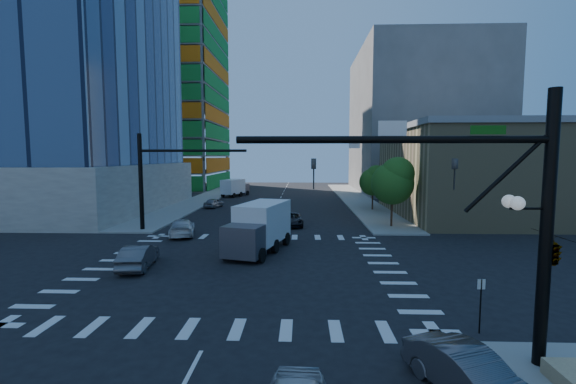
{
  "coord_description": "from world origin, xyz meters",
  "views": [
    {
      "loc": [
        3.62,
        -23.99,
        7.01
      ],
      "look_at": [
        2.46,
        8.0,
        4.05
      ],
      "focal_mm": 24.0,
      "sensor_mm": 36.0,
      "label": 1
    }
  ],
  "objects": [
    {
      "name": "tree_south",
      "position": [
        12.63,
        13.9,
        4.69
      ],
      "size": [
        4.16,
        4.16,
        6.82
      ],
      "color": "#382316",
      "rests_on": "sidewalk_ne"
    },
    {
      "name": "car_nb_right",
      "position": [
        8.5,
        -13.18,
        0.71
      ],
      "size": [
        3.11,
        4.55,
        1.42
      ],
      "primitive_type": "imported",
      "rotation": [
        0.0,
        0.0,
        0.42
      ],
      "color": "#4D4D52",
      "rests_on": "ground"
    },
    {
      "name": "car_sb_near",
      "position": [
        -7.03,
        9.39,
        0.74
      ],
      "size": [
        3.24,
        5.43,
        1.47
      ],
      "primitive_type": "imported",
      "rotation": [
        0.0,
        0.0,
        3.39
      ],
      "color": "silver",
      "rests_on": "ground"
    },
    {
      "name": "box_truck_near",
      "position": [
        0.4,
        3.6,
        1.57
      ],
      "size": [
        4.57,
        7.27,
        3.54
      ],
      "rotation": [
        0.0,
        0.0,
        -0.27
      ],
      "color": "black",
      "rests_on": "ground"
    },
    {
      "name": "tree_north",
      "position": [
        12.93,
        25.9,
        3.99
      ],
      "size": [
        3.54,
        3.52,
        5.78
      ],
      "color": "#382316",
      "rests_on": "sidewalk_ne"
    },
    {
      "name": "car_nb_far",
      "position": [
        2.55,
        14.6,
        0.66
      ],
      "size": [
        2.59,
        4.95,
        1.33
      ],
      "primitive_type": "imported",
      "rotation": [
        0.0,
        0.0,
        0.08
      ],
      "color": "black",
      "rests_on": "ground"
    },
    {
      "name": "box_truck_far",
      "position": [
        -8.06,
        43.33,
        1.34
      ],
      "size": [
        4.41,
        6.26,
        3.02
      ],
      "rotation": [
        0.0,
        0.0,
        2.76
      ],
      "color": "black",
      "rests_on": "ground"
    },
    {
      "name": "car_sb_mid",
      "position": [
        -8.5,
        28.2,
        0.65
      ],
      "size": [
        2.41,
        4.05,
        1.29
      ],
      "primitive_type": "imported",
      "rotation": [
        0.0,
        0.0,
        2.89
      ],
      "color": "#93949A",
      "rests_on": "ground"
    },
    {
      "name": "sidewalk_nw",
      "position": [
        -12.5,
        40.0,
        0.07
      ],
      "size": [
        5.0,
        60.0,
        0.15
      ],
      "primitive_type": "cube",
      "color": "gray",
      "rests_on": "ground"
    },
    {
      "name": "car_sb_cross",
      "position": [
        -6.66,
        -0.6,
        0.74
      ],
      "size": [
        2.16,
        4.67,
        1.48
      ],
      "primitive_type": "imported",
      "rotation": [
        0.0,
        0.0,
        3.28
      ],
      "color": "#4F5055",
      "rests_on": "ground"
    },
    {
      "name": "no_parking_sign",
      "position": [
        10.7,
        -9.0,
        1.38
      ],
      "size": [
        0.3,
        0.06,
        2.2
      ],
      "color": "black",
      "rests_on": "ground"
    },
    {
      "name": "ground",
      "position": [
        0.0,
        0.0,
        0.0
      ],
      "size": [
        160.0,
        160.0,
        0.0
      ],
      "primitive_type": "plane",
      "color": "black",
      "rests_on": "ground"
    },
    {
      "name": "bg_building_ne",
      "position": [
        27.0,
        55.0,
        14.0
      ],
      "size": [
        24.0,
        30.0,
        28.0
      ],
      "primitive_type": "cube",
      "color": "#68625E",
      "rests_on": "ground"
    },
    {
      "name": "road_markings",
      "position": [
        0.0,
        0.0,
        0.01
      ],
      "size": [
        20.0,
        20.0,
        0.01
      ],
      "primitive_type": "cube",
      "color": "silver",
      "rests_on": "ground"
    },
    {
      "name": "construction_building",
      "position": [
        -27.41,
        61.93,
        24.61
      ],
      "size": [
        25.16,
        34.5,
        70.6
      ],
      "color": "gray",
      "rests_on": "ground"
    },
    {
      "name": "signal_mast_nw",
      "position": [
        -10.0,
        11.5,
        5.49
      ],
      "size": [
        10.2,
        0.4,
        9.0
      ],
      "color": "black",
      "rests_on": "sidewalk_nw"
    },
    {
      "name": "signal_mast_se",
      "position": [
        10.6,
        -11.5,
        5.01
      ],
      "size": [
        10.51,
        2.48,
        9.0
      ],
      "color": "black",
      "rests_on": "sidewalk_se"
    },
    {
      "name": "sidewalk_ne",
      "position": [
        12.5,
        40.0,
        0.07
      ],
      "size": [
        5.0,
        60.0,
        0.15
      ],
      "primitive_type": "cube",
      "color": "gray",
      "rests_on": "ground"
    },
    {
      "name": "commercial_building",
      "position": [
        25.0,
        22.0,
        5.31
      ],
      "size": [
        20.5,
        22.5,
        10.6
      ],
      "color": "tan",
      "rests_on": "ground"
    }
  ]
}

